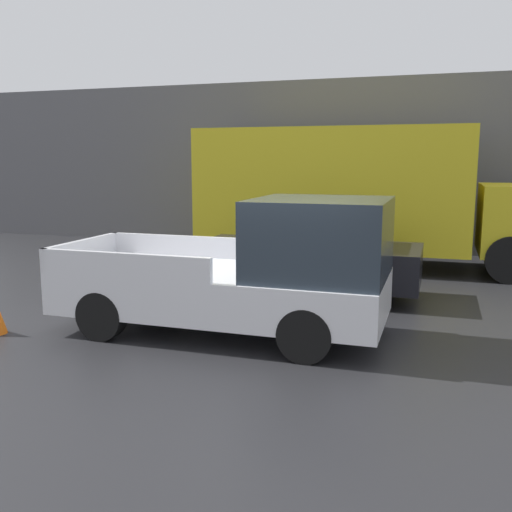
{
  "coord_description": "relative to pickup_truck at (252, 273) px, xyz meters",
  "views": [
    {
      "loc": [
        2.13,
        -7.88,
        2.69
      ],
      "look_at": [
        -0.81,
        1.2,
        1.07
      ],
      "focal_mm": 40.0,
      "sensor_mm": 36.0,
      "label": 1
    }
  ],
  "objects": [
    {
      "name": "ground_plane",
      "position": [
        0.54,
        -0.2,
        -0.98
      ],
      "size": [
        60.0,
        60.0,
        0.0
      ],
      "primitive_type": "plane",
      "color": "#232326"
    },
    {
      "name": "delivery_truck",
      "position": [
        0.65,
        6.39,
        0.87
      ],
      "size": [
        8.8,
        2.56,
        3.45
      ],
      "color": "gold",
      "rests_on": "ground"
    },
    {
      "name": "pickup_truck",
      "position": [
        0.0,
        0.0,
        0.0
      ],
      "size": [
        5.04,
        2.1,
        2.13
      ],
      "color": "silver",
      "rests_on": "ground"
    },
    {
      "name": "car",
      "position": [
        0.23,
        2.9,
        -0.15
      ],
      "size": [
        4.4,
        1.86,
        1.64
      ],
      "color": "black",
      "rests_on": "ground"
    },
    {
      "name": "building_wall",
      "position": [
        0.54,
        8.97,
        1.52
      ],
      "size": [
        28.0,
        0.15,
        5.0
      ],
      "color": "#56565B",
      "rests_on": "ground"
    }
  ]
}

